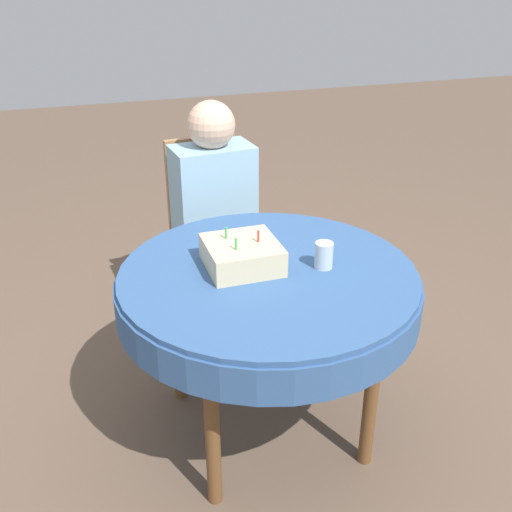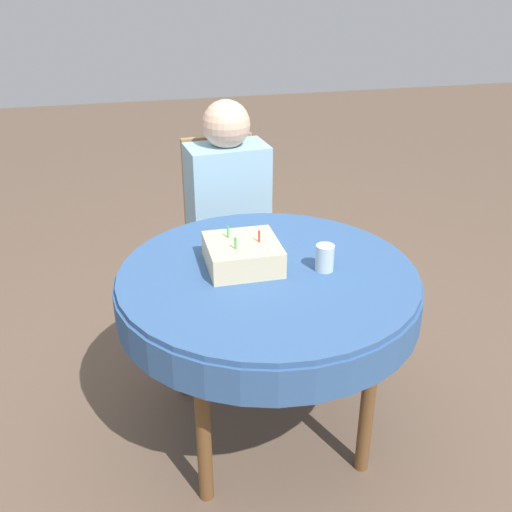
{
  "view_description": "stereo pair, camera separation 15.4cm",
  "coord_description": "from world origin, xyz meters",
  "px_view_note": "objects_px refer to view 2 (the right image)",
  "views": [
    {
      "loc": [
        -0.61,
        -1.71,
        1.68
      ],
      "look_at": [
        -0.04,
        0.02,
        0.76
      ],
      "focal_mm": 42.0,
      "sensor_mm": 36.0,
      "label": 1
    },
    {
      "loc": [
        -0.46,
        -1.76,
        1.68
      ],
      "look_at": [
        -0.04,
        0.02,
        0.76
      ],
      "focal_mm": 42.0,
      "sensor_mm": 36.0,
      "label": 2
    }
  ],
  "objects_px": {
    "chair": "(225,226)",
    "birthday_cake": "(243,254)",
    "person": "(229,196)",
    "drinking_glass": "(325,258)"
  },
  "relations": [
    {
      "from": "chair",
      "to": "birthday_cake",
      "type": "height_order",
      "value": "chair"
    },
    {
      "from": "person",
      "to": "birthday_cake",
      "type": "relative_size",
      "value": 4.5
    },
    {
      "from": "chair",
      "to": "birthday_cake",
      "type": "distance_m",
      "value": 0.86
    },
    {
      "from": "chair",
      "to": "person",
      "type": "relative_size",
      "value": 0.82
    },
    {
      "from": "chair",
      "to": "birthday_cake",
      "type": "relative_size",
      "value": 3.67
    },
    {
      "from": "chair",
      "to": "birthday_cake",
      "type": "xyz_separation_m",
      "value": [
        -0.08,
        -0.82,
        0.26
      ]
    },
    {
      "from": "chair",
      "to": "person",
      "type": "height_order",
      "value": "person"
    },
    {
      "from": "chair",
      "to": "drinking_glass",
      "type": "xyz_separation_m",
      "value": [
        0.18,
        -0.91,
        0.26
      ]
    },
    {
      "from": "drinking_glass",
      "to": "birthday_cake",
      "type": "bearing_deg",
      "value": 160.86
    },
    {
      "from": "person",
      "to": "drinking_glass",
      "type": "height_order",
      "value": "person"
    }
  ]
}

